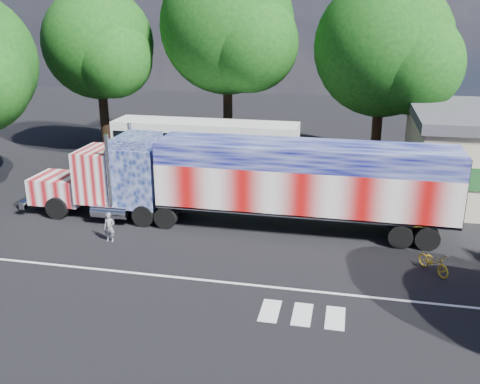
% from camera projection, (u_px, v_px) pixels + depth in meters
% --- Properties ---
extents(ground, '(100.00, 100.00, 0.00)m').
position_uv_depth(ground, '(227.00, 251.00, 24.89)').
color(ground, black).
extents(lane_markings, '(30.00, 2.67, 0.01)m').
position_uv_depth(lane_markings, '(247.00, 294.00, 21.06)').
color(lane_markings, silver).
rests_on(lane_markings, ground).
extents(semi_truck, '(22.60, 3.57, 4.82)m').
position_uv_depth(semi_truck, '(249.00, 180.00, 27.09)').
color(semi_truck, black).
rests_on(semi_truck, ground).
extents(coach_bus, '(12.45, 2.90, 3.62)m').
position_uv_depth(coach_bus, '(206.00, 147.00, 36.08)').
color(coach_bus, white).
rests_on(coach_bus, ground).
extents(woman, '(0.55, 0.39, 1.45)m').
position_uv_depth(woman, '(109.00, 227.00, 25.71)').
color(woman, slate).
rests_on(woman, ground).
extents(bicycle, '(1.52, 1.82, 0.94)m').
position_uv_depth(bicycle, '(434.00, 262.00, 22.70)').
color(bicycle, gold).
rests_on(bicycle, ground).
extents(tree_n_mid, '(10.20, 9.71, 14.44)m').
position_uv_depth(tree_n_mid, '(229.00, 27.00, 38.30)').
color(tree_n_mid, black).
rests_on(tree_n_mid, ground).
extents(tree_ne_a, '(9.84, 9.37, 12.97)m').
position_uv_depth(tree_ne_a, '(386.00, 48.00, 35.99)').
color(tree_ne_a, black).
rests_on(tree_ne_a, ground).
extents(tree_nw_a, '(8.56, 8.15, 12.42)m').
position_uv_depth(tree_nw_a, '(100.00, 44.00, 39.46)').
color(tree_nw_a, black).
rests_on(tree_nw_a, ground).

